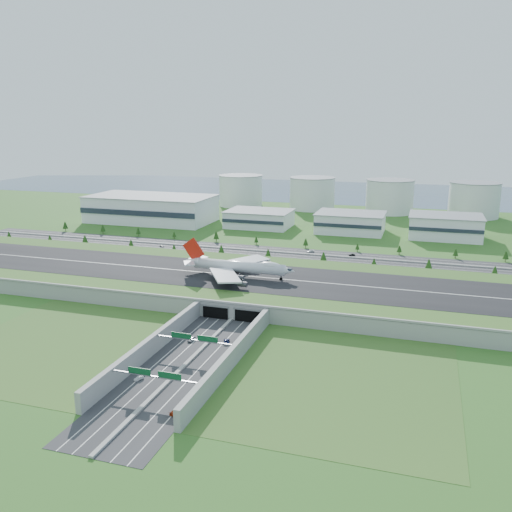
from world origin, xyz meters
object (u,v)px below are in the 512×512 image
(boeing_747, at_px, (238,266))
(car_3, at_px, (176,412))
(car_2, at_px, (226,341))
(car_7, at_px, (310,251))
(car_4, at_px, (162,246))
(car_1, at_px, (139,378))
(car_0, at_px, (192,339))
(car_5, at_px, (352,255))
(fuel_tank_a, at_px, (241,191))

(boeing_747, height_order, car_3, boeing_747)
(car_2, relative_size, car_7, 1.02)
(car_7, bearing_deg, car_4, -105.14)
(car_1, bearing_deg, car_0, 105.37)
(boeing_747, xyz_separation_m, car_7, (20.99, 104.92, -13.17))
(car_2, xyz_separation_m, car_5, (31.16, 178.57, -0.01))
(car_4, bearing_deg, car_1, -135.06)
(car_0, xyz_separation_m, car_2, (15.55, 3.00, -0.08))
(car_4, distance_m, car_5, 147.76)
(fuel_tank_a, relative_size, boeing_747, 0.72)
(fuel_tank_a, bearing_deg, boeing_747, -71.15)
(car_1, relative_size, car_3, 0.81)
(boeing_747, height_order, car_4, boeing_747)
(fuel_tank_a, bearing_deg, car_7, -58.34)
(car_4, bearing_deg, car_3, -131.86)
(fuel_tank_a, distance_m, car_1, 445.24)
(car_2, xyz_separation_m, car_4, (-115.77, 162.97, -0.09))
(car_7, bearing_deg, fuel_tank_a, -172.56)
(car_0, height_order, car_2, car_0)
(car_3, height_order, car_5, car_5)
(car_4, height_order, car_7, car_7)
(car_0, bearing_deg, car_2, 17.48)
(car_5, relative_size, car_7, 0.85)
(car_3, bearing_deg, boeing_747, -64.53)
(car_2, bearing_deg, car_1, 48.64)
(fuel_tank_a, xyz_separation_m, car_7, (127.25, -206.35, -16.59))
(boeing_747, height_order, car_5, boeing_747)
(car_5, bearing_deg, fuel_tank_a, -163.70)
(fuel_tank_a, distance_m, boeing_747, 328.92)
(car_1, bearing_deg, car_2, 86.79)
(car_0, height_order, car_4, car_0)
(car_5, bearing_deg, car_7, -116.03)
(car_1, relative_size, car_4, 1.02)
(boeing_747, height_order, car_2, boeing_747)
(car_3, bearing_deg, fuel_tank_a, -58.89)
(car_1, xyz_separation_m, car_5, (50.38, 222.32, 0.09))
(car_0, distance_m, car_7, 185.03)
(car_1, bearing_deg, car_3, -16.33)
(car_3, height_order, car_4, car_3)
(car_0, xyz_separation_m, car_5, (46.71, 181.58, -0.09))
(fuel_tank_a, relative_size, car_4, 12.56)
(car_0, distance_m, car_4, 193.89)
(car_2, xyz_separation_m, car_7, (-0.45, 181.41, 0.02))
(car_2, distance_m, car_4, 199.91)
(boeing_747, distance_m, car_5, 115.59)
(boeing_747, distance_m, car_2, 80.53)
(fuel_tank_a, xyz_separation_m, car_4, (11.92, -224.78, -16.70))
(car_1, xyz_separation_m, car_4, (-96.55, 206.71, 0.01))
(fuel_tank_a, relative_size, car_5, 10.79)
(car_3, distance_m, car_4, 255.22)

